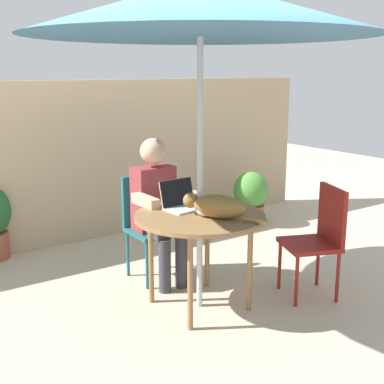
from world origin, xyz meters
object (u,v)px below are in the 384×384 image
object	(u,v)px
potted_plant_by_chair	(251,196)
patio_umbrella	(200,9)
chair_empty	(320,233)
laptop	(181,200)
patio_table	(200,223)
chair_occupied	(149,218)
cat	(216,206)
person_seated	(158,203)

from	to	relation	value
potted_plant_by_chair	patio_umbrella	bearing A→B (deg)	-140.76
chair_empty	laptop	size ratio (longest dim) A/B	2.75
patio_table	patio_umbrella	size ratio (longest dim) A/B	0.40
chair_occupied	laptop	distance (m)	0.60
chair_empty	cat	distance (m)	0.93
patio_table	patio_umbrella	xyz separation A→B (m)	(0.00, 0.00, 1.50)
person_seated	cat	size ratio (longest dim) A/B	2.07
chair_occupied	chair_empty	size ratio (longest dim) A/B	1.00
chair_occupied	laptop	size ratio (longest dim) A/B	2.75
patio_table	chair_empty	distance (m)	0.98
person_seated	potted_plant_by_chair	bearing A→B (deg)	25.16
patio_table	chair_occupied	size ratio (longest dim) A/B	1.10
chair_occupied	potted_plant_by_chair	bearing A→B (deg)	20.74
patio_table	chair_occupied	distance (m)	0.77
patio_table	patio_umbrella	distance (m)	1.50
person_seated	patio_table	bearing A→B (deg)	-90.00
chair_empty	laptop	bearing A→B (deg)	147.15
chair_empty	patio_table	bearing A→B (deg)	158.08
chair_empty	person_seated	xyz separation A→B (m)	(-0.90, 0.96, 0.17)
person_seated	potted_plant_by_chair	world-z (taller)	person_seated
patio_table	laptop	size ratio (longest dim) A/B	3.01
patio_umbrella	chair_empty	world-z (taller)	patio_umbrella
chair_occupied	chair_empty	world-z (taller)	same
patio_table	person_seated	bearing A→B (deg)	90.00
patio_table	potted_plant_by_chair	xyz separation A→B (m)	(1.73, 1.41, -0.33)
patio_table	person_seated	size ratio (longest dim) A/B	0.79
patio_umbrella	chair_occupied	distance (m)	1.82
patio_umbrella	cat	bearing A→B (deg)	-70.29
patio_umbrella	person_seated	distance (m)	1.60
chair_occupied	laptop	world-z (taller)	laptop
patio_umbrella	chair_empty	size ratio (longest dim) A/B	2.76
chair_empty	laptop	xyz separation A→B (m)	(-0.92, 0.59, 0.27)
chair_occupied	potted_plant_by_chair	xyz separation A→B (m)	(1.73, 0.65, -0.18)
patio_table	potted_plant_by_chair	bearing A→B (deg)	39.24
chair_empty	person_seated	distance (m)	1.33
potted_plant_by_chair	cat	bearing A→B (deg)	-137.39
chair_occupied	potted_plant_by_chair	size ratio (longest dim) A/B	1.41
chair_occupied	laptop	bearing A→B (deg)	-91.40
chair_occupied	patio_umbrella	bearing A→B (deg)	-90.00
laptop	cat	bearing A→B (deg)	-80.44
chair_occupied	laptop	xyz separation A→B (m)	(-0.01, -0.53, 0.27)
patio_umbrella	person_seated	bearing A→B (deg)	90.00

